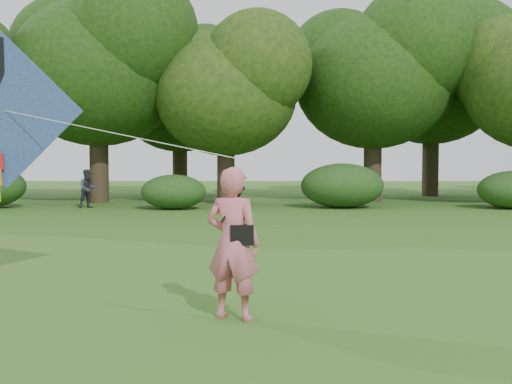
{
  "coord_description": "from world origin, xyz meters",
  "views": [
    {
      "loc": [
        -0.54,
        -9.02,
        2.08
      ],
      "look_at": [
        -0.58,
        2.0,
        1.5
      ],
      "focal_mm": 45.0,
      "sensor_mm": 36.0,
      "label": 1
    }
  ],
  "objects": [
    {
      "name": "fallen_leaves",
      "position": [
        1.6,
        4.72,
        0.01
      ],
      "size": [
        8.33,
        14.51,
        0.01
      ],
      "color": "olive",
      "rests_on": "ground"
    },
    {
      "name": "shrub_band",
      "position": [
        -0.72,
        17.6,
        0.86
      ],
      "size": [
        39.15,
        3.22,
        1.88
      ],
      "color": "#264919",
      "rests_on": "ground"
    },
    {
      "name": "crossbody_bag",
      "position": [
        -0.75,
        -0.85,
        1.12
      ],
      "size": [
        0.43,
        0.2,
        0.74
      ],
      "color": "black",
      "rests_on": "ground"
    },
    {
      "name": "bystander_left",
      "position": [
        -7.68,
        17.78,
        0.81
      ],
      "size": [
        1.0,
        0.96,
        1.62
      ],
      "primitive_type": "imported",
      "rotation": [
        0.0,
        0.0,
        0.64
      ],
      "color": "#2B2D39",
      "rests_on": "ground"
    },
    {
      "name": "tree_line",
      "position": [
        1.67,
        22.88,
        5.6
      ],
      "size": [
        54.7,
        15.3,
        9.48
      ],
      "color": "#3A2D1E",
      "rests_on": "ground"
    },
    {
      "name": "flying_kite",
      "position": [
        -4.59,
        1.23,
        2.8
      ],
      "size": [
        5.23,
        2.33,
        3.22
      ],
      "color": "#2953B3",
      "rests_on": "ground"
    },
    {
      "name": "man_kite_flyer",
      "position": [
        -0.86,
        -0.82,
        0.99
      ],
      "size": [
        0.84,
        0.69,
        1.97
      ],
      "primitive_type": "imported",
      "rotation": [
        0.0,
        0.0,
        2.8
      ],
      "color": "#D46472",
      "rests_on": "ground"
    },
    {
      "name": "ground",
      "position": [
        0.0,
        0.0,
        0.0
      ],
      "size": [
        100.0,
        100.0,
        0.0
      ],
      "primitive_type": "plane",
      "color": "#265114",
      "rests_on": "ground"
    }
  ]
}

